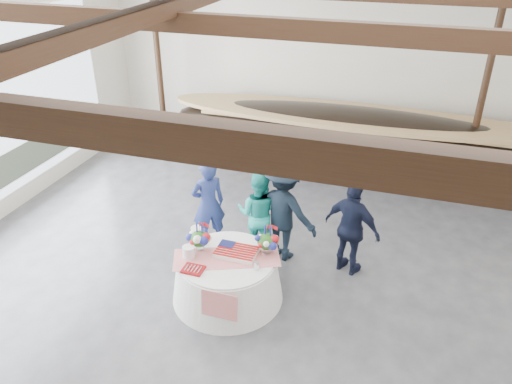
% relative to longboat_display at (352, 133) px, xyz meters
% --- Properties ---
extents(floor, '(10.00, 12.00, 0.01)m').
position_rel_longboat_display_xyz_m(floor, '(-1.07, -4.99, -0.99)').
color(floor, '#3D3D42').
rests_on(floor, ground).
extents(wall_back, '(10.00, 0.02, 4.50)m').
position_rel_longboat_display_xyz_m(wall_back, '(-1.07, 1.01, 1.26)').
color(wall_back, silver).
rests_on(wall_back, ground).
extents(pavilion_structure, '(9.80, 11.76, 4.50)m').
position_rel_longboat_display_xyz_m(pavilion_structure, '(-1.07, -4.14, 3.01)').
color(pavilion_structure, black).
rests_on(pavilion_structure, ground).
extents(longboat_display, '(8.27, 1.65, 1.55)m').
position_rel_longboat_display_xyz_m(longboat_display, '(0.00, 0.00, 0.00)').
color(longboat_display, black).
rests_on(longboat_display, ground).
extents(banquet_table, '(1.67, 1.67, 0.72)m').
position_rel_longboat_display_xyz_m(banquet_table, '(-1.11, -4.77, -0.63)').
color(banquet_table, silver).
rests_on(banquet_table, ground).
extents(tabletop_items, '(1.64, 1.10, 0.40)m').
position_rel_longboat_display_xyz_m(tabletop_items, '(-1.14, -4.63, -0.12)').
color(tabletop_items, red).
rests_on(tabletop_items, banquet_table).
extents(guest_woman_blue, '(0.70, 0.67, 1.61)m').
position_rel_longboat_display_xyz_m(guest_woman_blue, '(-1.92, -3.52, -0.19)').
color(guest_woman_blue, navy).
rests_on(guest_woman_blue, ground).
extents(guest_woman_teal, '(0.76, 0.60, 1.55)m').
position_rel_longboat_display_xyz_m(guest_woman_teal, '(-1.02, -3.50, -0.22)').
color(guest_woman_teal, '#21ACA2').
rests_on(guest_woman_teal, ground).
extents(guest_man_left, '(1.31, 0.97, 1.81)m').
position_rel_longboat_display_xyz_m(guest_man_left, '(-0.59, -3.48, -0.09)').
color(guest_man_left, black).
rests_on(guest_man_left, ground).
extents(guest_man_right, '(1.04, 0.74, 1.64)m').
position_rel_longboat_display_xyz_m(guest_man_right, '(0.54, -3.56, -0.17)').
color(guest_man_right, black).
rests_on(guest_man_right, ground).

